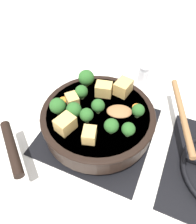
{
  "coord_description": "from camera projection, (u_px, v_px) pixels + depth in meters",
  "views": [
    {
      "loc": [
        0.36,
        0.15,
        0.53
      ],
      "look_at": [
        0.0,
        0.0,
        0.09
      ],
      "focal_mm": 35.0,
      "sensor_mm": 36.0,
      "label": 1
    }
  ],
  "objects": [
    {
      "name": "ground_plane",
      "position": [
        98.0,
        131.0,
        0.65
      ],
      "size": [
        2.4,
        2.4,
        0.0
      ],
      "primitive_type": "plane",
      "color": "white"
    },
    {
      "name": "front_burner_grate",
      "position": [
        98.0,
        129.0,
        0.64
      ],
      "size": [
        0.31,
        0.31,
        0.03
      ],
      "color": "black",
      "rests_on": "ground_plane"
    },
    {
      "name": "skillet_pan",
      "position": [
        97.0,
        119.0,
        0.61
      ],
      "size": [
        0.4,
        0.38,
        0.06
      ],
      "color": "black",
      "rests_on": "front_burner_grate"
    },
    {
      "name": "wooden_spoon",
      "position": [
        156.0,
        113.0,
        0.57
      ],
      "size": [
        0.25,
        0.25,
        0.02
      ],
      "color": "olive",
      "rests_on": "skillet_pan"
    },
    {
      "name": "tofu_cube_center_large",
      "position": [
        89.0,
        135.0,
        0.52
      ],
      "size": [
        0.05,
        0.04,
        0.03
      ],
      "primitive_type": "cube",
      "rotation": [
        0.0,
        0.0,
        0.27
      ],
      "color": "tan",
      "rests_on": "skillet_pan"
    },
    {
      "name": "tofu_cube_near_handle",
      "position": [
        104.0,
        89.0,
        0.62
      ],
      "size": [
        0.05,
        0.05,
        0.04
      ],
      "primitive_type": "cube",
      "rotation": [
        0.0,
        0.0,
        1.8
      ],
      "color": "tan",
      "rests_on": "skillet_pan"
    },
    {
      "name": "tofu_cube_east_chunk",
      "position": [
        65.0,
        124.0,
        0.54
      ],
      "size": [
        0.06,
        0.05,
        0.04
      ],
      "primitive_type": "cube",
      "rotation": [
        0.0,
        0.0,
        2.83
      ],
      "color": "tan",
      "rests_on": "skillet_pan"
    },
    {
      "name": "tofu_cube_west_chunk",
      "position": [
        123.0,
        87.0,
        0.62
      ],
      "size": [
        0.06,
        0.05,
        0.04
      ],
      "primitive_type": "cube",
      "rotation": [
        0.0,
        0.0,
        2.96
      ],
      "color": "tan",
      "rests_on": "skillet_pan"
    },
    {
      "name": "tofu_cube_back_piece",
      "position": [
        73.0,
        99.0,
        0.6
      ],
      "size": [
        0.05,
        0.05,
        0.03
      ],
      "primitive_type": "cube",
      "rotation": [
        0.0,
        0.0,
        0.82
      ],
      "color": "tan",
      "rests_on": "skillet_pan"
    },
    {
      "name": "broccoli_floret_near_spoon",
      "position": [
        98.0,
        105.0,
        0.57
      ],
      "size": [
        0.04,
        0.04,
        0.04
      ],
      "color": "#709956",
      "rests_on": "skillet_pan"
    },
    {
      "name": "broccoli_floret_center_top",
      "position": [
        111.0,
        126.0,
        0.52
      ],
      "size": [
        0.04,
        0.04,
        0.04
      ],
      "color": "#709956",
      "rests_on": "skillet_pan"
    },
    {
      "name": "broccoli_floret_east_rim",
      "position": [
        138.0,
        110.0,
        0.56
      ],
      "size": [
        0.03,
        0.03,
        0.04
      ],
      "color": "#709956",
      "rests_on": "skillet_pan"
    },
    {
      "name": "broccoli_floret_west_rim",
      "position": [
        86.0,
        78.0,
        0.64
      ],
      "size": [
        0.05,
        0.05,
        0.05
      ],
      "color": "#709956",
      "rests_on": "skillet_pan"
    },
    {
      "name": "broccoli_floret_north_edge",
      "position": [
        58.0,
        106.0,
        0.56
      ],
      "size": [
        0.04,
        0.04,
        0.05
      ],
      "color": "#709956",
      "rests_on": "skillet_pan"
    },
    {
      "name": "broccoli_floret_south_cluster",
      "position": [
        128.0,
        129.0,
        0.52
      ],
      "size": [
        0.03,
        0.03,
        0.04
      ],
      "color": "#709956",
      "rests_on": "skillet_pan"
    },
    {
      "name": "broccoli_floret_mid_floret",
      "position": [
        81.0,
        92.0,
        0.6
      ],
      "size": [
        0.04,
        0.04,
        0.04
      ],
      "color": "#709956",
      "rests_on": "skillet_pan"
    },
    {
      "name": "broccoli_floret_small_inner",
      "position": [
        74.0,
        110.0,
        0.56
      ],
      "size": [
        0.04,
        0.04,
        0.05
      ],
      "color": "#709956",
      "rests_on": "skillet_pan"
    },
    {
      "name": "broccoli_floret_tall_stem",
      "position": [
        87.0,
        115.0,
        0.55
      ],
      "size": [
        0.04,
        0.04,
        0.04
      ],
      "color": "#709956",
      "rests_on": "skillet_pan"
    },
    {
      "name": "carrot_slice_orange_thin",
      "position": [
        137.0,
        107.0,
        0.59
      ],
      "size": [
        0.03,
        0.03,
        0.01
      ],
      "primitive_type": "cylinder",
      "color": "orange",
      "rests_on": "skillet_pan"
    },
    {
      "name": "carrot_slice_near_center",
      "position": [
        63.0,
        100.0,
        0.61
      ],
      "size": [
        0.02,
        0.02,
        0.01
      ],
      "primitive_type": "cylinder",
      "color": "orange",
      "rests_on": "skillet_pan"
    },
    {
      "name": "carrot_slice_edge_slice",
      "position": [
        102.0,
        85.0,
        0.66
      ],
      "size": [
        0.02,
        0.02,
        0.01
      ],
      "primitive_type": "cylinder",
      "color": "orange",
      "rests_on": "skillet_pan"
    },
    {
      "name": "salt_shaker",
      "position": [
        143.0,
        77.0,
        0.75
      ],
      "size": [
        0.04,
        0.04,
        0.09
      ],
      "color": "white",
      "rests_on": "ground_plane"
    }
  ]
}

